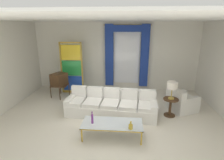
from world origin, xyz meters
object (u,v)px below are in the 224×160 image
object	(u,v)px
couch_white_long	(111,105)
peacock_figurine	(79,91)
vintage_tv	(59,80)
stained_glass_divider	(72,69)
round_side_table	(170,106)
coffee_table	(112,124)
bottle_crystal_tall	(131,126)
bottle_blue_decanter	(92,118)
table_lamp_brass	(172,86)
armchair_white	(181,102)

from	to	relation	value
couch_white_long	peacock_figurine	bearing A→B (deg)	136.23
couch_white_long	vintage_tv	distance (m)	2.63
stained_glass_divider	round_side_table	world-z (taller)	stained_glass_divider
coffee_table	bottle_crystal_tall	world-z (taller)	bottle_crystal_tall
bottle_blue_decanter	table_lamp_brass	size ratio (longest dim) A/B	0.59
stained_glass_divider	round_side_table	xyz separation A→B (m)	(3.77, -1.80, -0.70)
round_side_table	vintage_tv	bearing A→B (deg)	162.88
coffee_table	vintage_tv	size ratio (longest dim) A/B	1.17
vintage_tv	table_lamp_brass	distance (m)	4.36
peacock_figurine	round_side_table	xyz separation A→B (m)	(3.41, -1.41, 0.14)
bottle_blue_decanter	bottle_crystal_tall	xyz separation A→B (m)	(0.99, -0.19, -0.07)
couch_white_long	stained_glass_divider	xyz separation A→B (m)	(-1.85, 1.82, 0.75)
bottle_crystal_tall	peacock_figurine	size ratio (longest dim) A/B	0.35
stained_glass_divider	table_lamp_brass	bearing A→B (deg)	-25.50
stained_glass_divider	peacock_figurine	world-z (taller)	stained_glass_divider
couch_white_long	bottle_crystal_tall	xyz separation A→B (m)	(0.61, -1.54, 0.18)
bottle_crystal_tall	armchair_white	bearing A→B (deg)	48.42
peacock_figurine	table_lamp_brass	world-z (taller)	table_lamp_brass
vintage_tv	bottle_blue_decanter	bearing A→B (deg)	-54.93
bottle_crystal_tall	armchair_white	distance (m)	2.68
armchair_white	table_lamp_brass	xyz separation A→B (m)	(-0.46, -0.44, 0.74)
round_side_table	armchair_white	bearing A→B (deg)	43.34
peacock_figurine	round_side_table	bearing A→B (deg)	-22.45
couch_white_long	stained_glass_divider	bearing A→B (deg)	135.52
armchair_white	stained_glass_divider	xyz separation A→B (m)	(-4.23, 1.36, 0.77)
vintage_tv	coffee_table	bearing A→B (deg)	-47.60
bottle_blue_decanter	stained_glass_divider	distance (m)	3.53
bottle_blue_decanter	round_side_table	bearing A→B (deg)	30.84
coffee_table	table_lamp_brass	size ratio (longest dim) A/B	2.76
bottle_blue_decanter	vintage_tv	xyz separation A→B (m)	(-1.86, 2.65, 0.18)
couch_white_long	vintage_tv	size ratio (longest dim) A/B	2.22
vintage_tv	armchair_white	bearing A→B (deg)	-10.34
couch_white_long	armchair_white	bearing A→B (deg)	10.87
bottle_blue_decanter	peacock_figurine	bearing A→B (deg)	111.79
bottle_blue_decanter	vintage_tv	world-z (taller)	vintage_tv
couch_white_long	round_side_table	xyz separation A→B (m)	(1.92, 0.02, 0.05)
bottle_crystal_tall	round_side_table	bearing A→B (deg)	50.01
table_lamp_brass	armchair_white	bearing A→B (deg)	43.34
coffee_table	bottle_crystal_tall	distance (m)	0.54
couch_white_long	stained_glass_divider	size ratio (longest dim) A/B	1.36
bottle_crystal_tall	table_lamp_brass	size ratio (longest dim) A/B	0.37
bottle_blue_decanter	stained_glass_divider	bearing A→B (deg)	114.91
armchair_white	stained_glass_divider	size ratio (longest dim) A/B	0.49
armchair_white	peacock_figurine	world-z (taller)	armchair_white
stained_glass_divider	peacock_figurine	size ratio (longest dim) A/B	3.67
couch_white_long	table_lamp_brass	world-z (taller)	table_lamp_brass
peacock_figurine	armchair_white	bearing A→B (deg)	-14.07
vintage_tv	peacock_figurine	world-z (taller)	vintage_tv
couch_white_long	armchair_white	size ratio (longest dim) A/B	2.77
bottle_blue_decanter	vintage_tv	distance (m)	3.25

